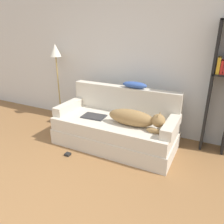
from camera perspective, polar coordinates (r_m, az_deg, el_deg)
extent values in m
cube|color=silver|center=(3.80, 4.55, 15.28)|extent=(7.39, 0.06, 2.70)
cube|color=beige|center=(3.46, 0.75, -6.70)|extent=(1.85, 0.86, 0.24)
cube|color=beige|center=(3.36, 0.70, -3.46)|extent=(1.81, 0.82, 0.20)
cube|color=beige|center=(3.55, 3.33, 3.31)|extent=(1.81, 0.15, 0.42)
cube|color=beige|center=(3.72, -11.13, 1.43)|extent=(0.15, 0.67, 0.14)
cube|color=beige|center=(3.04, 15.25, -3.53)|extent=(0.15, 0.67, 0.14)
ellipsoid|color=olive|center=(3.08, 5.01, -1.47)|extent=(0.68, 0.22, 0.23)
sphere|color=olive|center=(2.96, 12.03, -2.20)|extent=(0.18, 0.18, 0.18)
cone|color=olive|center=(2.89, 11.87, -1.32)|extent=(0.06, 0.06, 0.08)
cone|color=olive|center=(2.98, 12.39, -0.66)|extent=(0.06, 0.06, 0.08)
ellipsoid|color=olive|center=(2.93, 10.82, -4.86)|extent=(0.20, 0.06, 0.07)
cube|color=#2D2D30|center=(3.41, -4.76, -1.14)|extent=(0.37, 0.27, 0.02)
ellipsoid|color=#335199|center=(3.41, 5.95, 7.05)|extent=(0.40, 0.15, 0.10)
cube|color=black|center=(3.41, 24.28, 5.49)|extent=(0.04, 0.26, 1.85)
cube|color=gold|center=(3.33, 26.08, 10.92)|extent=(0.04, 0.20, 0.22)
cube|color=red|center=(3.33, 26.77, 10.47)|extent=(0.03, 0.20, 0.18)
cylinder|color=tan|center=(4.64, -13.09, -1.22)|extent=(0.25, 0.25, 0.02)
cylinder|color=tan|center=(4.44, -13.75, 6.13)|extent=(0.02, 0.02, 1.21)
cone|color=silver|center=(4.32, -14.61, 15.36)|extent=(0.21, 0.21, 0.23)
cube|color=black|center=(3.30, -11.50, -10.79)|extent=(0.08, 0.08, 0.03)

